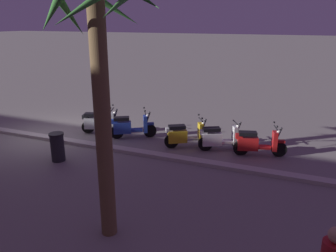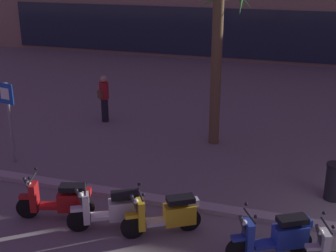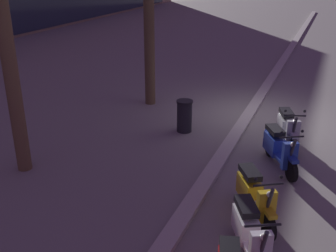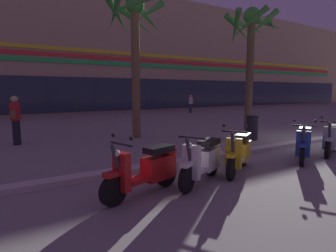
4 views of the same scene
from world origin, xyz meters
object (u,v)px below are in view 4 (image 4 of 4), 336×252
scooter_white_lead_nearest (204,160)px  pedestrian_window_shopping (191,103)px  scooter_blue_gap_after_mid (304,143)px  scooter_silver_tail_end (333,139)px  pedestrian_by_palm_tree (16,119)px  scooter_yellow_mid_centre (240,152)px  litter_bin (252,127)px  scooter_red_mid_rear (148,169)px  palm_tree_mid_walkway (134,31)px  palm_tree_by_mall_entrance (251,38)px

scooter_white_lead_nearest → pedestrian_window_shopping: (10.20, 14.64, 0.36)m
scooter_blue_gap_after_mid → scooter_silver_tail_end: bearing=-1.4°
scooter_silver_tail_end → pedestrian_by_palm_tree: pedestrian_by_palm_tree is taller
pedestrian_window_shopping → scooter_yellow_mid_centre: bearing=-121.8°
scooter_white_lead_nearest → litter_bin: (4.68, 2.89, 0.03)m
pedestrian_window_shopping → scooter_white_lead_nearest: bearing=-124.9°
scooter_blue_gap_after_mid → scooter_silver_tail_end: (1.41, -0.03, -0.00)m
scooter_white_lead_nearest → pedestrian_window_shopping: 17.85m
pedestrian_window_shopping → scooter_red_mid_rear: bearing=-128.2°
pedestrian_by_palm_tree → palm_tree_mid_walkway: bearing=-10.7°
scooter_silver_tail_end → scooter_red_mid_rear: bearing=179.9°
scooter_yellow_mid_centre → scooter_silver_tail_end: (3.74, -0.17, 0.00)m
scooter_white_lead_nearest → palm_tree_by_mall_entrance: (6.63, 4.87, 3.88)m
scooter_blue_gap_after_mid → palm_tree_mid_walkway: size_ratio=0.29×
pedestrian_by_palm_tree → litter_bin: (7.91, -3.58, -0.44)m
pedestrian_by_palm_tree → palm_tree_by_mall_entrance: bearing=-9.2°
scooter_yellow_mid_centre → litter_bin: size_ratio=1.65×
scooter_yellow_mid_centre → palm_tree_by_mall_entrance: (5.41, 4.71, 3.88)m
litter_bin → scooter_silver_tail_end: bearing=-84.5°
scooter_yellow_mid_centre → scooter_blue_gap_after_mid: 2.34m
pedestrian_window_shopping → litter_bin: bearing=-115.2°
scooter_red_mid_rear → scooter_blue_gap_after_mid: (4.85, 0.02, 0.01)m
scooter_yellow_mid_centre → scooter_red_mid_rear: bearing=-176.5°
scooter_blue_gap_after_mid → scooter_silver_tail_end: 1.41m
litter_bin → scooter_yellow_mid_centre: bearing=-141.8°
scooter_white_lead_nearest → scooter_blue_gap_after_mid: (3.56, 0.03, 0.01)m
scooter_silver_tail_end → pedestrian_window_shopping: size_ratio=1.07×
palm_tree_mid_walkway → pedestrian_window_shopping: size_ratio=3.57×
palm_tree_by_mall_entrance → scooter_silver_tail_end: bearing=-108.9°
palm_tree_by_mall_entrance → pedestrian_by_palm_tree: (-9.86, 1.59, -3.42)m
scooter_red_mid_rear → scooter_blue_gap_after_mid: same height
scooter_yellow_mid_centre → litter_bin: 4.40m
palm_tree_mid_walkway → palm_tree_by_mall_entrance: palm_tree_by_mall_entrance is taller
scooter_white_lead_nearest → scooter_blue_gap_after_mid: bearing=0.5°
scooter_red_mid_rear → pedestrian_window_shopping: pedestrian_window_shopping is taller
scooter_blue_gap_after_mid → pedestrian_window_shopping: size_ratio=1.04×
scooter_red_mid_rear → scooter_yellow_mid_centre: size_ratio=1.12×
litter_bin → scooter_white_lead_nearest: bearing=-148.4°
pedestrian_window_shopping → scooter_blue_gap_after_mid: bearing=-114.5°
scooter_red_mid_rear → pedestrian_by_palm_tree: 6.75m
scooter_blue_gap_after_mid → pedestrian_by_palm_tree: pedestrian_by_palm_tree is taller
scooter_yellow_mid_centre → palm_tree_mid_walkway: palm_tree_mid_walkway is taller
scooter_white_lead_nearest → palm_tree_mid_walkway: bearing=79.9°
palm_tree_mid_walkway → scooter_yellow_mid_centre: bearing=-87.7°
palm_tree_by_mall_entrance → pedestrian_by_palm_tree: 10.55m
scooter_silver_tail_end → palm_tree_mid_walkway: bearing=124.9°
pedestrian_window_shopping → litter_bin: 12.99m
scooter_red_mid_rear → litter_bin: 6.63m
scooter_silver_tail_end → pedestrian_by_palm_tree: (-8.19, 6.47, 0.46)m
scooter_blue_gap_after_mid → litter_bin: 3.07m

